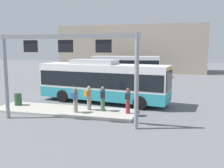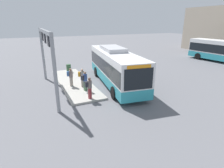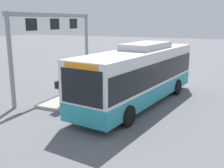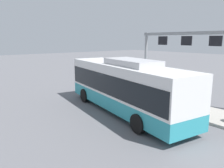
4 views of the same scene
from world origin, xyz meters
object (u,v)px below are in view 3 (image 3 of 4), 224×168
Objects in this scene: person_waiting_near at (81,84)px; person_waiting_mid at (90,81)px; bus_main at (140,73)px; person_boarding at (61,90)px; trash_bin at (123,72)px; person_waiting_far at (83,78)px.

person_waiting_mid is (-1.02, 0.05, 0.00)m from person_waiting_near.
bus_main is 4.52m from person_boarding.
person_waiting_near is at bearing -0.26° from trash_bin.
person_waiting_near is 1.02m from person_waiting_mid.
person_waiting_far is 1.86× the size of trash_bin.
person_boarding is 3.47m from person_waiting_far.
person_waiting_near is 1.00× the size of person_waiting_far.
trash_bin is (-4.97, 0.87, -0.44)m from person_waiting_far.
trash_bin is (-5.62, -3.27, -1.20)m from bus_main.
person_waiting_mid is at bearing 81.79° from person_boarding.
person_waiting_near is at bearing -66.05° from person_waiting_mid.
trash_bin is at bearing 74.88° from person_waiting_near.
bus_main is at bearing 1.42° from person_waiting_far.
bus_main reaches higher than person_waiting_near.
bus_main is 6.46× the size of person_waiting_far.
person_waiting_mid is (-2.78, 0.24, 0.00)m from person_boarding.
person_waiting_near is (0.99, -3.30, -0.76)m from bus_main.
bus_main is 6.61m from trash_bin.
person_boarding is at bearing -111.10° from person_waiting_near.
person_waiting_mid is 1.08m from person_waiting_far.
person_boarding is at bearing -1.53° from trash_bin.
person_waiting_far is (-0.62, -0.88, 0.00)m from person_waiting_mid.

